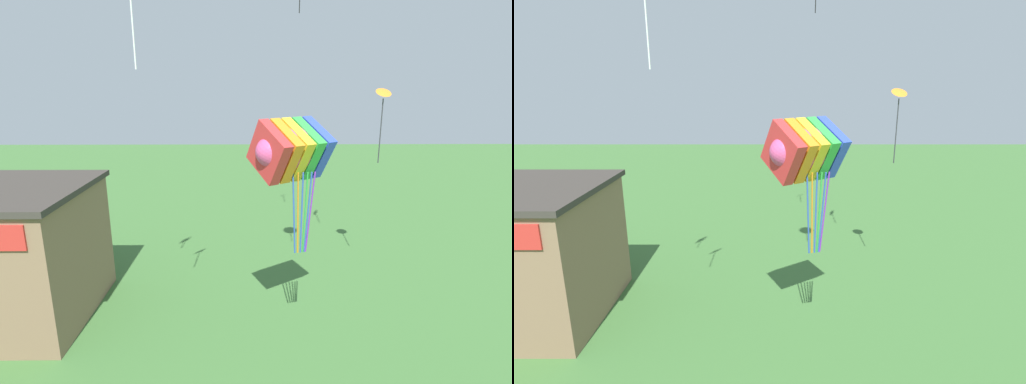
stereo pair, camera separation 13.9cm
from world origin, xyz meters
The scene contains 3 objects.
seaside_building centered at (-10.75, 11.19, 2.88)m, with size 7.60×6.42×5.74m.
kite_rainbow_parafoil centered at (1.22, 9.13, 7.56)m, with size 3.46×3.28×4.85m.
kite_orange_delta centered at (5.76, 13.88, 8.97)m, with size 0.78×0.72×3.40m.
Camera 2 is at (0.02, -4.31, 9.80)m, focal length 28.00 mm.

